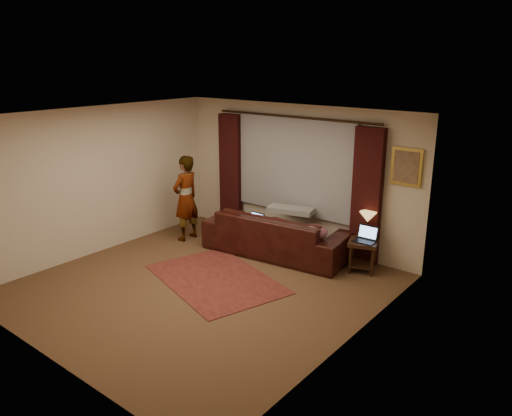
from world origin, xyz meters
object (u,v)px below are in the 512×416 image
(end_table, at_px, (362,256))
(person, at_px, (186,198))
(tiffany_lamp, at_px, (367,225))
(laptop_table, at_px, (365,235))
(laptop_sofa, at_px, (253,220))
(sofa, at_px, (277,226))

(end_table, height_order, person, person)
(tiffany_lamp, relative_size, person, 0.27)
(tiffany_lamp, xyz_separation_m, laptop_table, (0.06, -0.19, -0.10))
(laptop_table, bearing_deg, laptop_sofa, -166.12)
(laptop_sofa, xyz_separation_m, laptop_table, (1.90, 0.51, 0.02))
(laptop_sofa, bearing_deg, sofa, 43.53)
(end_table, distance_m, laptop_table, 0.39)
(laptop_sofa, height_order, tiffany_lamp, tiffany_lamp)
(laptop_sofa, bearing_deg, person, -170.39)
(sofa, xyz_separation_m, person, (-1.80, -0.47, 0.30))
(sofa, bearing_deg, end_table, -177.01)
(sofa, relative_size, laptop_table, 7.00)
(end_table, height_order, laptop_table, laptop_table)
(tiffany_lamp, height_order, laptop_table, tiffany_lamp)
(laptop_table, bearing_deg, person, -169.40)
(laptop_sofa, distance_m, person, 1.51)
(sofa, distance_m, laptop_table, 1.61)
(sofa, distance_m, person, 1.88)
(sofa, relative_size, end_table, 4.92)
(laptop_sofa, height_order, laptop_table, laptop_table)
(sofa, height_order, laptop_sofa, sofa)
(laptop_sofa, distance_m, tiffany_lamp, 1.98)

